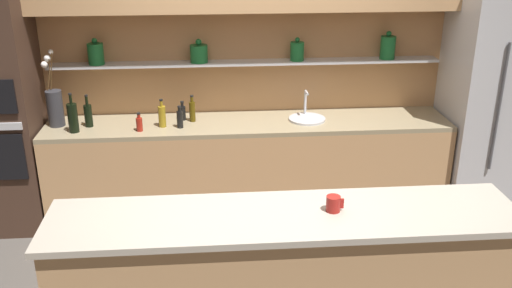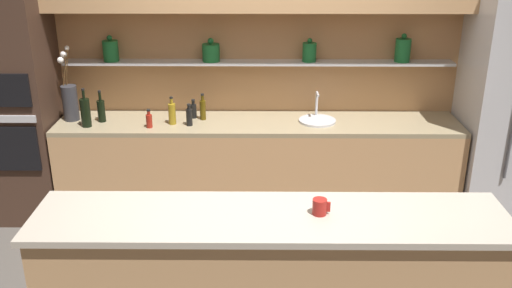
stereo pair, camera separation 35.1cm
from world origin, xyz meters
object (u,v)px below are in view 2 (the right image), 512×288
(flower_vase, at_px, (70,100))
(coffee_mug, at_px, (320,207))
(oven_tower, at_px, (15,110))
(bottle_oil_3, at_px, (203,109))
(bottle_sauce_0, at_px, (189,116))
(bottle_sauce_6, at_px, (149,120))
(bottle_oil_5, at_px, (172,113))
(sink_fixture, at_px, (317,119))
(bottle_wine_4, at_px, (101,110))
(bottle_sauce_1, at_px, (194,110))
(bottle_wine_2, at_px, (85,112))

(flower_vase, relative_size, coffee_mug, 6.38)
(oven_tower, distance_m, bottle_oil_3, 1.67)
(flower_vase, relative_size, bottle_sauce_0, 3.36)
(oven_tower, xyz_separation_m, bottle_sauce_6, (1.22, -0.16, -0.04))
(flower_vase, xyz_separation_m, bottle_oil_5, (0.93, -0.11, -0.09))
(oven_tower, relative_size, sink_fixture, 6.23)
(sink_fixture, height_order, bottle_oil_5, same)
(bottle_sauce_6, bearing_deg, bottle_wine_4, 161.24)
(bottle_wine_4, xyz_separation_m, bottle_oil_5, (0.64, -0.06, -0.01))
(bottle_sauce_1, xyz_separation_m, bottle_wine_4, (-0.81, -0.11, 0.03))
(sink_fixture, distance_m, bottle_wine_2, 2.04)
(oven_tower, bearing_deg, bottle_sauce_1, 3.81)
(bottle_oil_5, bearing_deg, bottle_sauce_6, -153.46)
(bottle_sauce_1, xyz_separation_m, bottle_wine_2, (-0.91, -0.24, 0.06))
(oven_tower, distance_m, bottle_oil_5, 1.41)
(flower_vase, relative_size, bottle_wine_4, 2.31)
(coffee_mug, bearing_deg, sink_fixture, 85.05)
(flower_vase, height_order, bottle_sauce_1, flower_vase)
(oven_tower, bearing_deg, coffee_mug, -36.70)
(bottle_sauce_1, xyz_separation_m, coffee_mug, (0.96, -2.00, 0.08))
(sink_fixture, bearing_deg, bottle_sauce_0, -174.29)
(oven_tower, bearing_deg, bottle_wine_4, -0.39)
(oven_tower, height_order, bottle_sauce_1, oven_tower)
(flower_vase, distance_m, bottle_wine_4, 0.30)
(flower_vase, xyz_separation_m, bottle_wine_4, (0.29, -0.05, -0.08))
(oven_tower, bearing_deg, bottle_sauce_6, -7.41)
(bottle_wine_4, bearing_deg, bottle_sauce_1, 7.76)
(bottle_sauce_1, height_order, bottle_wine_2, bottle_wine_2)
(bottle_sauce_1, bearing_deg, bottle_oil_3, -28.13)
(bottle_wine_4, distance_m, bottle_oil_5, 0.64)
(oven_tower, bearing_deg, bottle_oil_5, -2.65)
(oven_tower, relative_size, bottle_sauce_6, 12.41)
(oven_tower, distance_m, bottle_wine_2, 0.68)
(bottle_oil_3, distance_m, bottle_wine_4, 0.90)
(bottle_sauce_1, height_order, bottle_wine_4, bottle_wine_4)
(flower_vase, relative_size, bottle_sauce_1, 3.80)
(flower_vase, bearing_deg, bottle_wine_4, -9.50)
(bottle_oil_3, distance_m, coffee_mug, 2.13)
(oven_tower, distance_m, flower_vase, 0.49)
(oven_tower, xyz_separation_m, bottle_oil_5, (1.41, -0.07, -0.01))
(bottle_wine_4, xyz_separation_m, bottle_sauce_6, (0.45, -0.15, -0.04))
(sink_fixture, xyz_separation_m, bottle_wine_2, (-2.03, -0.15, 0.11))
(flower_vase, distance_m, coffee_mug, 2.82)
(oven_tower, bearing_deg, bottle_oil_3, 1.95)
(bottle_wine_4, bearing_deg, flower_vase, 170.50)
(bottle_sauce_1, distance_m, bottle_oil_3, 0.11)
(bottle_sauce_1, height_order, bottle_sauce_6, bottle_sauce_1)
(sink_fixture, distance_m, bottle_oil_3, 1.03)
(bottle_sauce_6, bearing_deg, bottle_oil_3, 25.78)
(bottle_sauce_1, distance_m, bottle_sauce_6, 0.44)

